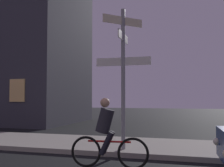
{
  "coord_description": "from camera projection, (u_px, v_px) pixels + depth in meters",
  "views": [
    {
      "loc": [
        3.14,
        -1.69,
        1.61
      ],
      "look_at": [
        0.86,
        6.34,
        2.06
      ],
      "focal_mm": 43.2,
      "sensor_mm": 36.0,
      "label": 1
    }
  ],
  "objects": [
    {
      "name": "cyclist",
      "position": [
        107.0,
        135.0,
        6.19
      ],
      "size": [
        1.82,
        0.36,
        1.61
      ],
      "color": "black",
      "rests_on": "ground_plane"
    },
    {
      "name": "signpost",
      "position": [
        123.0,
        66.0,
        7.88
      ],
      "size": [
        1.64,
        1.13,
        4.09
      ],
      "color": "gray",
      "rests_on": "sidewalk_kerb"
    },
    {
      "name": "sidewalk_kerb",
      "position": [
        91.0,
        144.0,
        8.99
      ],
      "size": [
        40.0,
        2.87,
        0.14
      ],
      "primitive_type": "cube",
      "color": "gray",
      "rests_on": "ground_plane"
    }
  ]
}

